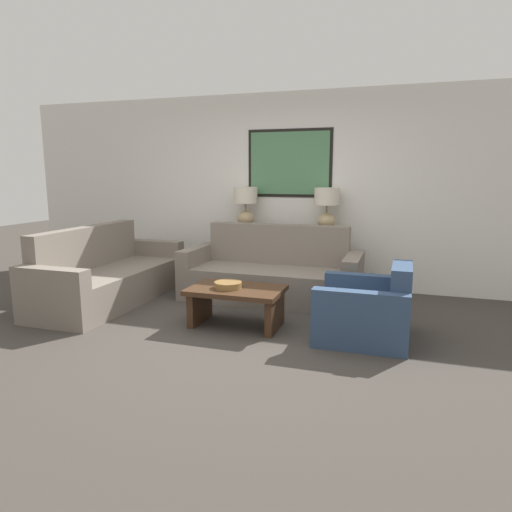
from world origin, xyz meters
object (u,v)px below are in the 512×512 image
at_px(table_lamp_left, 246,204).
at_px(table_lamp_right, 327,206).
at_px(couch_by_side, 108,277).
at_px(console_table, 284,259).
at_px(decorative_bowl, 228,285).
at_px(coffee_table, 236,299).
at_px(couch_by_back_wall, 272,275).
at_px(armchair_near_back_wall, 367,312).

relative_size(table_lamp_left, table_lamp_right, 1.00).
bearing_deg(table_lamp_left, couch_by_side, -134.77).
xyz_separation_m(table_lamp_left, couch_by_side, (-1.33, -1.34, -0.84)).
bearing_deg(console_table, table_lamp_left, 180.00).
bearing_deg(console_table, decorative_bowl, -94.24).
relative_size(table_lamp_right, coffee_table, 0.61).
distance_m(coffee_table, decorative_bowl, 0.17).
distance_m(couch_by_back_wall, armchair_near_back_wall, 1.64).
relative_size(console_table, couch_by_back_wall, 0.71).
height_order(table_lamp_left, coffee_table, table_lamp_left).
distance_m(couch_by_side, decorative_bowl, 1.82).
xyz_separation_m(coffee_table, armchair_near_back_wall, (1.31, 0.06, -0.03)).
bearing_deg(armchair_near_back_wall, couch_by_side, 174.06).
xyz_separation_m(couch_by_side, coffee_table, (1.84, -0.39, -0.01)).
bearing_deg(couch_by_side, decorative_bowl, -13.49).
relative_size(couch_by_back_wall, couch_by_side, 1.00).
bearing_deg(decorative_bowl, couch_by_side, 166.51).
xyz_separation_m(coffee_table, decorative_bowl, (-0.07, -0.04, 0.15)).
height_order(table_lamp_right, couch_by_side, table_lamp_right).
distance_m(table_lamp_right, couch_by_back_wall, 1.19).
bearing_deg(armchair_near_back_wall, table_lamp_right, 112.38).
distance_m(table_lamp_left, coffee_table, 2.00).
distance_m(table_lamp_left, couch_by_side, 2.07).
distance_m(console_table, table_lamp_left, 0.94).
bearing_deg(table_lamp_left, console_table, -0.00).
distance_m(console_table, decorative_bowl, 1.77).
bearing_deg(table_lamp_left, table_lamp_right, 0.00).
distance_m(table_lamp_left, decorative_bowl, 1.95).
height_order(coffee_table, armchair_near_back_wall, armchair_near_back_wall).
height_order(table_lamp_right, coffee_table, table_lamp_right).
height_order(couch_by_side, decorative_bowl, couch_by_side).
xyz_separation_m(console_table, table_lamp_left, (-0.56, 0.00, 0.75)).
distance_m(console_table, table_lamp_right, 0.94).
distance_m(couch_by_back_wall, couch_by_side, 2.03).
height_order(table_lamp_left, armchair_near_back_wall, table_lamp_left).
bearing_deg(couch_by_side, console_table, 35.32).
height_order(console_table, decorative_bowl, console_table).
distance_m(table_lamp_right, coffee_table, 2.03).
relative_size(table_lamp_right, armchair_near_back_wall, 0.69).
xyz_separation_m(console_table, couch_by_back_wall, (0.00, -0.61, -0.10)).
distance_m(table_lamp_right, decorative_bowl, 2.03).
bearing_deg(coffee_table, console_table, 88.12).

